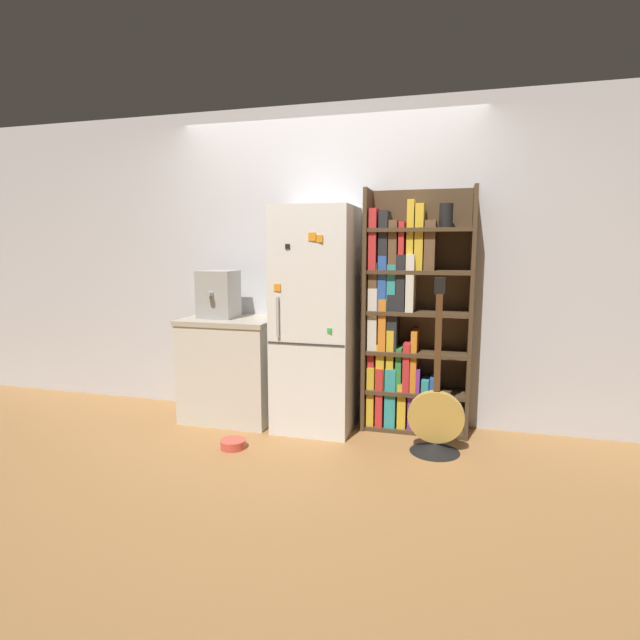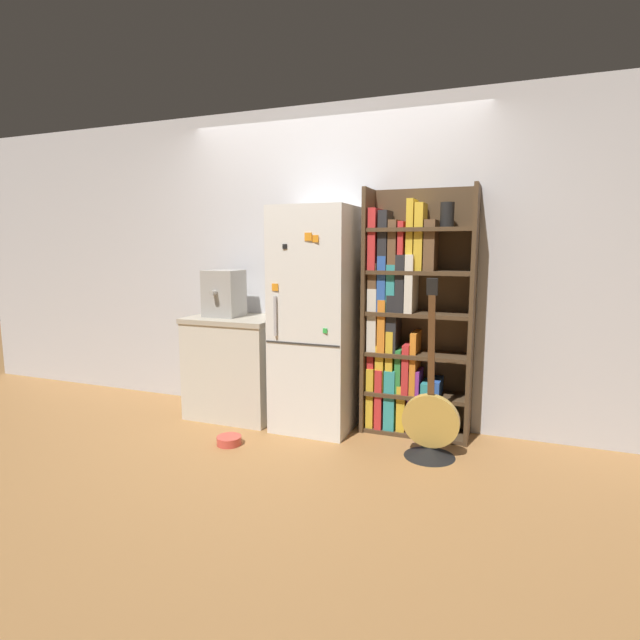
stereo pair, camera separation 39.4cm
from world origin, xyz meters
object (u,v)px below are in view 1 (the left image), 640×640
Objects in this scene: bookshelf at (406,322)px; guitar at (435,428)px; refrigerator at (316,320)px; espresso_machine at (219,294)px; pet_bowl at (233,443)px.

bookshelf is 0.86m from guitar.
refrigerator reaches higher than espresso_machine.
pet_bowl is at bearing -57.39° from espresso_machine.
espresso_machine is at bearing 179.74° from refrigerator.
refrigerator is 1.13m from pet_bowl.
refrigerator is 1.40× the size of guitar.
espresso_machine is 2.12× the size of pet_bowl.
guitar is at bearing -9.05° from espresso_machine.
guitar is at bearing -58.53° from bookshelf.
pet_bowl is at bearing -127.63° from refrigerator.
guitar is 1.46m from pet_bowl.
refrigerator is at bearing -0.26° from espresso_machine.
bookshelf is 4.81× the size of espresso_machine.
refrigerator is at bearing 163.54° from guitar.
bookshelf reaches higher than pet_bowl.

